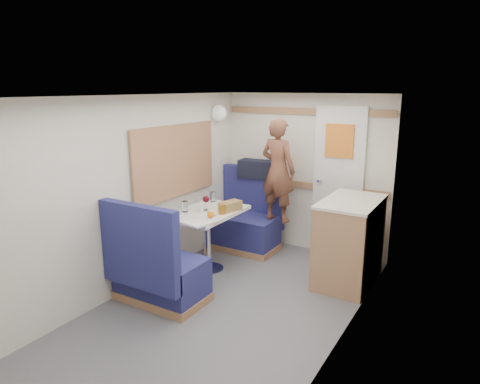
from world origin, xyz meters
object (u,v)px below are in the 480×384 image
Objects in this scene: salt_grinder at (201,208)px; wine_glass at (206,200)px; bench_near at (157,274)px; orange_fruit at (210,215)px; beer_glass at (222,209)px; tumbler_left at (185,207)px; person at (278,170)px; cheese_block at (212,212)px; bread_loaf at (230,206)px; bench_far at (245,226)px; galley_counter at (349,241)px; duffel_bag at (258,169)px; dinette_table at (207,224)px; tray at (201,221)px; pepper_grinder at (223,205)px; dome_light at (219,113)px; tumbler_mid at (213,197)px.

wine_glass is at bearing 84.73° from salt_grinder.
bench_near reaches higher than orange_fruit.
tumbler_left is at bearing -161.54° from beer_glass.
wine_glass is at bearing 68.71° from person.
cheese_block is 0.27m from bread_loaf.
bench_far is 11.14× the size of salt_grinder.
bread_loaf is at bearing -162.16° from galley_counter.
tumbler_left is 0.51m from bread_loaf.
orange_fruit is 0.39× the size of wine_glass.
bench_near is 16.12× the size of orange_fruit.
bench_far is 2.15× the size of duffel_bag.
dinette_table is at bearing 176.56° from beer_glass.
pepper_grinder reaches higher than tray.
tray is 0.53m from pepper_grinder.
bench_near is 0.81m from orange_fruit.
beer_glass is at bearing -86.04° from duffel_bag.
person is at bearing 75.06° from bench_near.
bread_loaf reaches higher than dinette_table.
cheese_block is at bearing 5.90° from tumbler_left.
salt_grinder is (-0.07, -1.18, -0.25)m from duffel_bag.
orange_fruit is at bearing -36.73° from salt_grinder.
orange_fruit is at bearing -63.42° from cheese_block.
dome_light reaches higher than tumbler_left.
tray is (0.18, -1.23, 0.43)m from bench_far.
dinette_table is 0.44m from tray.
galley_counter reaches higher than dinette_table.
tumbler_mid is at bearing 87.58° from tumbler_left.
orange_fruit is at bearing -47.80° from wine_glass.
duffel_bag reaches higher than tray.
wine_glass is (-1.49, -0.53, 0.38)m from galley_counter.
dinette_table is at bearing 37.49° from tumbler_left.
dome_light reaches higher than tray.
dome_light is 1.41m from tumbler_left.
tumbler_left is at bearing 166.65° from orange_fruit.
person is 1.18m from orange_fruit.
dome_light is at bearing 111.51° from salt_grinder.
dome_light reaches higher than orange_fruit.
dome_light reaches higher than galley_counter.
bench_far is 0.76m from duffel_bag.
person reaches higher than salt_grinder.
bench_near is at bearing 83.57° from person.
bench_far is at bearing 70.61° from tumbler_mid.
tray is 3.23× the size of beer_glass.
cheese_block is (-0.03, 0.25, 0.03)m from tray.
bench_near is 0.89m from cheese_block.
dome_light is at bearing -177.88° from bench_far.
bread_loaf is (0.22, 0.15, 0.21)m from dinette_table.
beer_glass is at bearing -7.02° from wine_glass.
salt_grinder is at bearing 124.59° from tray.
orange_fruit reaches higher than tray.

